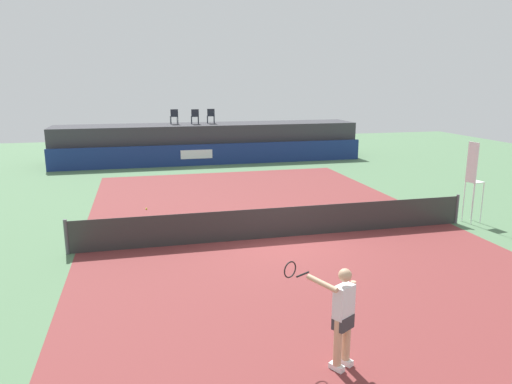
% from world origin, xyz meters
% --- Properties ---
extents(ground_plane, '(48.00, 48.00, 0.00)m').
position_xyz_m(ground_plane, '(0.00, 3.00, 0.00)').
color(ground_plane, '#4C704C').
extents(court_inner, '(12.00, 22.00, 0.00)m').
position_xyz_m(court_inner, '(0.00, 0.00, 0.00)').
color(court_inner, maroon).
rests_on(court_inner, ground).
extents(sponsor_wall, '(18.00, 0.22, 1.20)m').
position_xyz_m(sponsor_wall, '(-0.00, 13.50, 0.60)').
color(sponsor_wall, navy).
rests_on(sponsor_wall, ground).
extents(spectator_platform, '(18.00, 2.80, 2.20)m').
position_xyz_m(spectator_platform, '(0.00, 15.30, 1.10)').
color(spectator_platform, '#38383D').
rests_on(spectator_platform, ground).
extents(spectator_chair_far_left, '(0.46, 0.46, 0.89)m').
position_xyz_m(spectator_chair_far_left, '(-2.01, 15.52, 2.69)').
color(spectator_chair_far_left, '#1E232D').
rests_on(spectator_chair_far_left, spectator_platform).
extents(spectator_chair_left, '(0.45, 0.45, 0.89)m').
position_xyz_m(spectator_chair_left, '(-0.80, 15.26, 2.69)').
color(spectator_chair_left, '#1E232D').
rests_on(spectator_chair_left, spectator_platform).
extents(spectator_chair_center, '(0.47, 0.47, 0.89)m').
position_xyz_m(spectator_chair_center, '(0.18, 15.45, 2.69)').
color(spectator_chair_center, '#1E232D').
rests_on(spectator_chair_center, spectator_platform).
extents(umpire_chair, '(0.50, 0.50, 2.76)m').
position_xyz_m(umpire_chair, '(6.69, -0.02, 1.59)').
color(umpire_chair, white).
rests_on(umpire_chair, ground).
extents(tennis_net, '(12.40, 0.02, 0.95)m').
position_xyz_m(tennis_net, '(0.00, 0.00, 0.47)').
color(tennis_net, '#2D2D2D').
rests_on(tennis_net, ground).
extents(net_post_near, '(0.10, 0.10, 1.00)m').
position_xyz_m(net_post_near, '(-6.20, 0.00, 0.50)').
color(net_post_near, '#4C4C51').
rests_on(net_post_near, ground).
extents(net_post_far, '(0.10, 0.10, 1.00)m').
position_xyz_m(net_post_far, '(6.20, 0.00, 0.50)').
color(net_post_far, '#4C4C51').
rests_on(net_post_far, ground).
extents(tennis_player, '(1.08, 1.02, 1.77)m').
position_xyz_m(tennis_player, '(-1.00, -6.81, 0.96)').
color(tennis_player, white).
rests_on(tennis_player, court_inner).
extents(tennis_ball, '(0.07, 0.07, 0.07)m').
position_xyz_m(tennis_ball, '(-3.97, 4.29, 0.04)').
color(tennis_ball, '#D8EA33').
rests_on(tennis_ball, court_inner).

